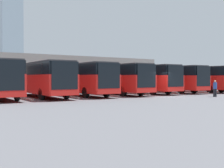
{
  "coord_description": "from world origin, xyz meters",
  "views": [
    {
      "loc": [
        19.88,
        20.71,
        1.88
      ],
      "look_at": [
        2.29,
        -6.16,
        1.19
      ],
      "focal_mm": 45.0,
      "sensor_mm": 36.0,
      "label": 1
    }
  ],
  "objects_px": {
    "bus_4": "(112,78)",
    "bus_5": "(79,78)",
    "bus_0": "(209,78)",
    "bus_6": "(40,78)",
    "bus_1": "(193,78)",
    "pedestrian": "(215,88)",
    "bus_2": "(166,78)",
    "bus_3": "(140,78)"
  },
  "relations": [
    {
      "from": "bus_4",
      "to": "bus_6",
      "type": "bearing_deg",
      "value": 0.41
    },
    {
      "from": "bus_1",
      "to": "pedestrian",
      "type": "bearing_deg",
      "value": 52.8
    },
    {
      "from": "bus_2",
      "to": "bus_3",
      "type": "relative_size",
      "value": 1.0
    },
    {
      "from": "bus_3",
      "to": "bus_6",
      "type": "height_order",
      "value": "same"
    },
    {
      "from": "bus_4",
      "to": "bus_1",
      "type": "bearing_deg",
      "value": 177.42
    },
    {
      "from": "bus_4",
      "to": "pedestrian",
      "type": "xyz_separation_m",
      "value": [
        -6.07,
        9.34,
        -0.98
      ]
    },
    {
      "from": "bus_0",
      "to": "bus_4",
      "type": "relative_size",
      "value": 1.0
    },
    {
      "from": "bus_0",
      "to": "bus_6",
      "type": "relative_size",
      "value": 1.0
    },
    {
      "from": "bus_0",
      "to": "bus_1",
      "type": "bearing_deg",
      "value": 9.45
    },
    {
      "from": "bus_0",
      "to": "bus_5",
      "type": "relative_size",
      "value": 1.0
    },
    {
      "from": "bus_6",
      "to": "pedestrian",
      "type": "bearing_deg",
      "value": 147.97
    },
    {
      "from": "bus_3",
      "to": "bus_4",
      "type": "height_order",
      "value": "same"
    },
    {
      "from": "bus_1",
      "to": "pedestrian",
      "type": "height_order",
      "value": "bus_1"
    },
    {
      "from": "bus_3",
      "to": "pedestrian",
      "type": "relative_size",
      "value": 7.52
    },
    {
      "from": "bus_2",
      "to": "pedestrian",
      "type": "distance_m",
      "value": 9.79
    },
    {
      "from": "bus_1",
      "to": "bus_6",
      "type": "height_order",
      "value": "same"
    },
    {
      "from": "bus_4",
      "to": "bus_5",
      "type": "xyz_separation_m",
      "value": [
        4.26,
        -0.1,
        0.0
      ]
    },
    {
      "from": "bus_0",
      "to": "bus_2",
      "type": "bearing_deg",
      "value": -0.49
    },
    {
      "from": "bus_4",
      "to": "bus_6",
      "type": "height_order",
      "value": "same"
    },
    {
      "from": "bus_6",
      "to": "pedestrian",
      "type": "relative_size",
      "value": 7.52
    },
    {
      "from": "bus_1",
      "to": "pedestrian",
      "type": "relative_size",
      "value": 7.52
    },
    {
      "from": "bus_1",
      "to": "pedestrian",
      "type": "xyz_separation_m",
      "value": [
        6.7,
        8.59,
        -0.98
      ]
    },
    {
      "from": "bus_0",
      "to": "bus_3",
      "type": "height_order",
      "value": "same"
    },
    {
      "from": "bus_1",
      "to": "bus_2",
      "type": "bearing_deg",
      "value": -10.35
    },
    {
      "from": "bus_1",
      "to": "bus_4",
      "type": "distance_m",
      "value": 12.79
    },
    {
      "from": "bus_1",
      "to": "bus_2",
      "type": "xyz_separation_m",
      "value": [
        4.26,
        -0.84,
        0.0
      ]
    },
    {
      "from": "bus_1",
      "to": "bus_5",
      "type": "height_order",
      "value": "same"
    },
    {
      "from": "bus_1",
      "to": "bus_3",
      "type": "distance_m",
      "value": 8.57
    },
    {
      "from": "bus_0",
      "to": "bus_2",
      "type": "relative_size",
      "value": 1.0
    },
    {
      "from": "bus_2",
      "to": "bus_6",
      "type": "bearing_deg",
      "value": 0.89
    },
    {
      "from": "bus_2",
      "to": "bus_5",
      "type": "bearing_deg",
      "value": 0.72
    },
    {
      "from": "bus_5",
      "to": "bus_4",
      "type": "bearing_deg",
      "value": 179.42
    },
    {
      "from": "bus_2",
      "to": "bus_6",
      "type": "relative_size",
      "value": 1.0
    },
    {
      "from": "bus_4",
      "to": "bus_5",
      "type": "bearing_deg",
      "value": -0.58
    },
    {
      "from": "bus_3",
      "to": "bus_6",
      "type": "xyz_separation_m",
      "value": [
        12.77,
        0.22,
        0.0
      ]
    },
    {
      "from": "bus_1",
      "to": "bus_5",
      "type": "distance_m",
      "value": 17.05
    },
    {
      "from": "pedestrian",
      "to": "bus_4",
      "type": "bearing_deg",
      "value": 136.17
    },
    {
      "from": "bus_2",
      "to": "bus_6",
      "type": "distance_m",
      "value": 17.02
    },
    {
      "from": "bus_5",
      "to": "bus_3",
      "type": "bearing_deg",
      "value": -178.11
    },
    {
      "from": "bus_3",
      "to": "bus_5",
      "type": "bearing_deg",
      "value": 1.89
    },
    {
      "from": "bus_0",
      "to": "bus_6",
      "type": "bearing_deg",
      "value": 0.43
    },
    {
      "from": "bus_5",
      "to": "pedestrian",
      "type": "relative_size",
      "value": 7.52
    }
  ]
}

